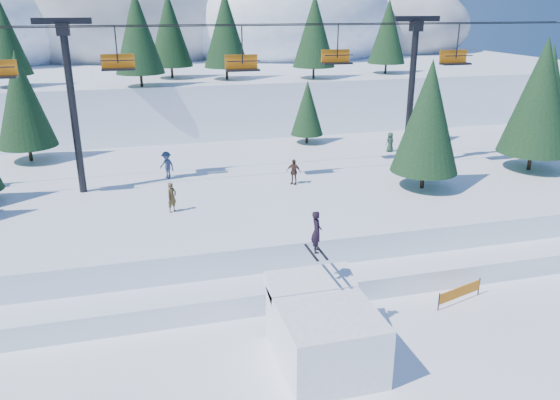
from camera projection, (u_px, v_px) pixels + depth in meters
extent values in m
plane|color=white|center=(310.00, 382.00, 20.55)|extent=(160.00, 160.00, 0.00)
cube|color=white|center=(227.00, 198.00, 36.51)|extent=(70.00, 22.00, 2.50)
cube|color=white|center=(261.00, 274.00, 27.65)|extent=(70.00, 6.00, 1.10)
cube|color=white|center=(170.00, 80.00, 81.42)|extent=(110.00, 60.00, 6.00)
ellipsoid|color=#605B59|center=(122.00, 7.00, 85.62)|extent=(44.00, 39.60, 26.40)
ellipsoid|color=white|center=(282.00, 19.00, 84.81)|extent=(34.00, 30.60, 19.72)
ellipsoid|color=#605B59|center=(383.00, 26.00, 95.58)|extent=(30.00, 27.00, 15.00)
cylinder|color=black|center=(141.00, 80.00, 52.78)|extent=(0.26, 0.26, 1.26)
cone|color=#1C3F20|center=(137.00, 32.00, 51.28)|extent=(4.66, 4.66, 7.71)
cylinder|color=black|center=(227.00, 73.00, 58.19)|extent=(0.26, 0.26, 1.26)
cone|color=#1C3F20|center=(225.00, 29.00, 56.68)|extent=(4.69, 4.69, 7.76)
cylinder|color=black|center=(313.00, 73.00, 58.90)|extent=(0.26, 0.26, 1.22)
cone|color=#1C3F20|center=(314.00, 30.00, 57.44)|extent=(4.52, 4.52, 7.48)
cylinder|color=black|center=(11.00, 81.00, 52.57)|extent=(0.26, 0.26, 1.16)
cone|color=#1C3F20|center=(4.00, 36.00, 51.18)|extent=(4.31, 4.31, 7.14)
cylinder|color=black|center=(386.00, 68.00, 63.28)|extent=(0.26, 0.26, 1.15)
cone|color=#1C3F20|center=(388.00, 31.00, 61.91)|extent=(4.28, 4.28, 7.07)
cylinder|color=black|center=(172.00, 72.00, 59.13)|extent=(0.26, 0.26, 1.25)
cone|color=#1C3F20|center=(169.00, 29.00, 57.64)|extent=(4.63, 4.63, 7.66)
cube|color=white|center=(325.00, 335.00, 21.33)|extent=(3.67, 4.53, 2.48)
cube|color=white|center=(310.00, 283.00, 22.66)|extent=(3.67, 1.59, 0.88)
imported|color=black|center=(317.00, 232.00, 21.56)|extent=(0.53, 0.70, 1.72)
cube|color=black|center=(311.00, 252.00, 21.81)|extent=(0.11, 1.65, 0.03)
cube|color=black|center=(321.00, 251.00, 21.90)|extent=(0.11, 1.65, 0.03)
cylinder|color=black|center=(73.00, 112.00, 32.22)|extent=(0.44, 0.44, 10.00)
cube|color=black|center=(62.00, 21.00, 30.51)|extent=(3.20, 0.35, 0.35)
cube|color=black|center=(63.00, 29.00, 30.66)|extent=(0.70, 0.70, 0.70)
cylinder|color=black|center=(411.00, 96.00, 37.59)|extent=(0.44, 0.44, 10.00)
cube|color=black|center=(417.00, 19.00, 35.88)|extent=(3.20, 0.35, 0.35)
cube|color=black|center=(416.00, 26.00, 36.03)|extent=(0.70, 0.70, 0.70)
cylinder|color=black|center=(258.00, 25.00, 32.20)|extent=(46.00, 0.06, 0.06)
cylinder|color=black|center=(250.00, 24.00, 34.39)|extent=(46.00, 0.06, 0.06)
cylinder|color=black|center=(116.00, 45.00, 32.75)|extent=(0.08, 0.08, 2.20)
cube|color=black|center=(119.00, 69.00, 33.24)|extent=(2.00, 0.75, 0.12)
cube|color=orange|center=(118.00, 61.00, 33.43)|extent=(2.00, 0.10, 0.85)
cylinder|color=black|center=(118.00, 60.00, 32.73)|extent=(2.00, 0.06, 0.06)
cylinder|color=black|center=(242.00, 45.00, 32.33)|extent=(0.08, 0.08, 2.20)
cube|color=black|center=(243.00, 70.00, 32.81)|extent=(2.00, 0.75, 0.12)
cube|color=orange|center=(241.00, 62.00, 33.01)|extent=(2.00, 0.10, 0.85)
cylinder|color=black|center=(244.00, 61.00, 32.31)|extent=(2.00, 0.06, 0.06)
cylinder|color=black|center=(338.00, 41.00, 36.21)|extent=(0.08, 0.08, 2.20)
cube|color=black|center=(337.00, 63.00, 36.70)|extent=(2.00, 0.75, 0.12)
cube|color=orange|center=(335.00, 56.00, 36.89)|extent=(2.00, 0.10, 0.85)
cylinder|color=black|center=(339.00, 55.00, 36.19)|extent=(2.00, 0.06, 0.06)
cylinder|color=black|center=(458.00, 41.00, 35.85)|extent=(0.08, 0.08, 2.20)
cube|color=black|center=(455.00, 64.00, 36.34)|extent=(2.00, 0.75, 0.12)
cube|color=orange|center=(453.00, 56.00, 36.54)|extent=(2.00, 0.10, 0.85)
cylinder|color=black|center=(459.00, 56.00, 35.84)|extent=(2.00, 0.06, 0.06)
cylinder|color=black|center=(530.00, 161.00, 38.24)|extent=(0.26, 0.26, 1.27)
cone|color=#1C3F20|center=(540.00, 96.00, 36.71)|extent=(4.73, 4.73, 7.82)
cylinder|color=black|center=(532.00, 145.00, 43.40)|extent=(0.26, 0.26, 0.93)
cone|color=#1C3F20|center=(538.00, 103.00, 42.28)|extent=(3.47, 3.47, 5.74)
cylinder|color=black|center=(541.00, 133.00, 47.06)|extent=(0.26, 0.26, 1.11)
cone|color=#1C3F20|center=(548.00, 86.00, 45.73)|extent=(4.12, 4.12, 6.82)
cylinder|color=black|center=(425.00, 137.00, 46.29)|extent=(0.26, 0.26, 0.76)
cone|color=#1C3F20|center=(428.00, 105.00, 45.38)|extent=(2.81, 2.81, 4.65)
cylinder|color=black|center=(30.00, 153.00, 40.48)|extent=(0.26, 0.26, 1.13)
cone|color=#1C3F20|center=(22.00, 99.00, 39.13)|extent=(4.18, 4.18, 6.91)
cylinder|color=black|center=(307.00, 139.00, 45.87)|extent=(0.26, 0.26, 0.73)
cone|color=#1C3F20|center=(307.00, 108.00, 45.00)|extent=(2.70, 2.70, 4.46)
cylinder|color=black|center=(422.00, 179.00, 34.42)|extent=(0.26, 0.26, 1.12)
cone|color=#1C3F20|center=(428.00, 117.00, 33.08)|extent=(4.15, 4.15, 6.87)
imported|color=navy|center=(167.00, 165.00, 36.30)|extent=(1.29, 1.32, 1.81)
imported|color=#4A391E|center=(172.00, 197.00, 30.31)|extent=(0.74, 0.71, 1.70)
imported|color=#442A23|center=(294.00, 172.00, 35.07)|extent=(1.02, 0.92, 1.66)
imported|color=#233F2D|center=(390.00, 142.00, 42.98)|extent=(0.87, 0.71, 1.54)
cylinder|color=black|center=(439.00, 302.00, 25.27)|extent=(0.06, 0.06, 0.90)
cylinder|color=black|center=(479.00, 286.00, 26.66)|extent=(0.06, 0.06, 0.90)
cube|color=orange|center=(460.00, 292.00, 25.93)|extent=(2.69, 0.86, 0.55)
cylinder|color=black|center=(430.00, 267.00, 28.67)|extent=(0.06, 0.06, 0.90)
cylinder|color=black|center=(480.00, 263.00, 29.03)|extent=(0.06, 0.06, 0.90)
cube|color=orange|center=(455.00, 263.00, 28.82)|extent=(2.78, 0.39, 0.55)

